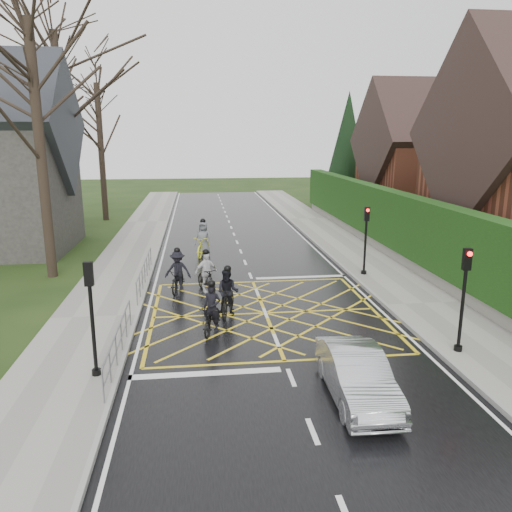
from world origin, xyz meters
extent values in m
plane|color=black|center=(0.00, 0.00, 0.00)|extent=(120.00, 120.00, 0.00)
cube|color=black|center=(0.00, 0.00, 0.01)|extent=(9.00, 80.00, 0.01)
cube|color=gray|center=(6.00, 0.00, 0.07)|extent=(3.00, 80.00, 0.15)
cube|color=gray|center=(-6.00, 0.00, 0.07)|extent=(3.00, 80.00, 0.15)
cube|color=slate|center=(7.75, 6.00, 0.35)|extent=(0.50, 38.00, 0.70)
cube|color=black|center=(7.75, 6.00, 2.10)|extent=(0.90, 38.00, 2.80)
cube|color=brown|center=(14.75, 18.00, 3.00)|extent=(9.00, 8.00, 6.00)
cube|color=#2E1F1B|center=(14.75, 18.00, 5.90)|extent=(9.80, 8.80, 8.80)
cube|color=brown|center=(17.45, 18.00, 8.50)|extent=(0.70, 0.70, 1.60)
cylinder|color=black|center=(10.75, 26.00, 0.60)|extent=(0.50, 0.50, 1.20)
cone|color=black|center=(10.75, 26.00, 5.00)|extent=(4.60, 4.60, 10.00)
cylinder|color=black|center=(-9.00, 6.00, 5.50)|extent=(0.44, 0.44, 11.00)
cylinder|color=black|center=(-10.00, 14.00, 6.00)|extent=(0.44, 0.44, 12.00)
cylinder|color=black|center=(-9.30, 22.00, 5.00)|extent=(0.44, 0.44, 10.00)
cylinder|color=slate|center=(-4.65, -3.50, 1.00)|extent=(0.05, 5.00, 0.05)
cylinder|color=slate|center=(-4.65, -3.50, 0.55)|extent=(0.04, 5.00, 0.04)
cylinder|color=slate|center=(-4.65, -6.00, 0.50)|extent=(0.04, 0.04, 1.00)
cylinder|color=slate|center=(-4.65, -1.00, 0.50)|extent=(0.04, 0.04, 1.00)
cylinder|color=slate|center=(-4.65, 4.00, 1.00)|extent=(0.05, 6.00, 0.05)
cylinder|color=slate|center=(-4.65, 4.00, 0.55)|extent=(0.04, 6.00, 0.04)
cylinder|color=slate|center=(-4.65, 1.00, 0.50)|extent=(0.04, 0.04, 1.00)
cylinder|color=slate|center=(-4.65, 7.00, 0.50)|extent=(0.04, 0.04, 1.00)
cylinder|color=black|center=(5.10, 4.20, 1.50)|extent=(0.10, 0.10, 3.00)
cylinder|color=black|center=(5.10, 4.20, 0.15)|extent=(0.24, 0.24, 0.30)
cube|color=black|center=(5.10, 4.20, 2.90)|extent=(0.22, 0.16, 0.62)
sphere|color=#FF0C0C|center=(5.10, 4.08, 3.08)|extent=(0.14, 0.14, 0.14)
cylinder|color=black|center=(5.10, -4.20, 1.50)|extent=(0.10, 0.10, 3.00)
cylinder|color=black|center=(5.10, -4.20, 0.15)|extent=(0.24, 0.24, 0.30)
cube|color=black|center=(5.10, -4.20, 2.90)|extent=(0.22, 0.16, 0.62)
sphere|color=#FF0C0C|center=(5.10, -4.32, 3.08)|extent=(0.14, 0.14, 0.14)
cylinder|color=black|center=(-5.10, -4.50, 1.50)|extent=(0.10, 0.10, 3.00)
cylinder|color=black|center=(-5.10, -4.50, 0.15)|extent=(0.24, 0.24, 0.30)
cube|color=black|center=(-5.10, -4.50, 2.90)|extent=(0.22, 0.16, 0.62)
sphere|color=#FF0C0C|center=(-5.10, -4.38, 3.08)|extent=(0.14, 0.14, 0.14)
imported|color=black|center=(-1.96, -1.53, 0.47)|extent=(1.10, 1.89, 0.94)
imported|color=black|center=(-1.96, -1.43, 0.80)|extent=(0.66, 0.53, 1.59)
sphere|color=black|center=(-1.96, -1.43, 1.61)|extent=(0.25, 0.25, 0.25)
imported|color=black|center=(-1.35, -0.04, 0.55)|extent=(0.99, 1.89, 1.09)
imported|color=black|center=(-1.35, 0.06, 0.84)|extent=(0.96, 0.83, 1.68)
sphere|color=black|center=(-1.35, 0.06, 1.70)|extent=(0.26, 0.26, 0.26)
imported|color=black|center=(-3.22, 3.11, 0.49)|extent=(1.00, 1.97, 0.99)
imported|color=black|center=(-3.22, 3.21, 0.84)|extent=(1.18, 0.81, 1.68)
sphere|color=black|center=(-3.22, 3.21, 1.70)|extent=(0.26, 0.26, 0.26)
imported|color=black|center=(-2.05, 2.72, 0.54)|extent=(1.13, 1.87, 1.09)
imported|color=silver|center=(-2.05, 2.82, 0.83)|extent=(1.06, 0.73, 1.66)
sphere|color=black|center=(-2.05, 2.82, 1.68)|extent=(0.26, 0.26, 0.26)
imported|color=yellow|center=(-2.06, 9.19, 0.54)|extent=(1.28, 2.19, 1.09)
imported|color=#595B60|center=(-2.06, 9.29, 0.93)|extent=(1.03, 0.82, 1.85)
sphere|color=black|center=(-2.06, 9.29, 1.87)|extent=(0.29, 0.29, 0.29)
imported|color=#B0B2B7|center=(1.37, -6.24, 0.61)|extent=(1.39, 3.75, 1.23)
camera|label=1|loc=(-2.37, -16.91, 6.25)|focal=35.00mm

